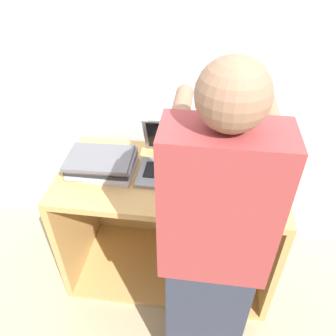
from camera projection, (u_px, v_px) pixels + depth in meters
ground_plane at (163, 308)px, 1.95m from camera, size 12.00×12.00×0.00m
wall_back at (180, 69)px, 1.77m from camera, size 8.00×0.05×2.40m
cart at (172, 217)px, 2.01m from camera, size 1.19×0.61×0.78m
laptop_open at (172, 161)px, 1.72m from camera, size 0.33×0.34×0.25m
laptop_stack_left at (102, 163)px, 1.72m from camera, size 0.35×0.27×0.09m
laptop_stack_right at (243, 173)px, 1.64m from camera, size 0.35×0.27×0.11m
person at (212, 256)px, 1.29m from camera, size 0.40×0.52×1.59m
inventory_tag at (245, 172)px, 1.56m from camera, size 0.06×0.02×0.01m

